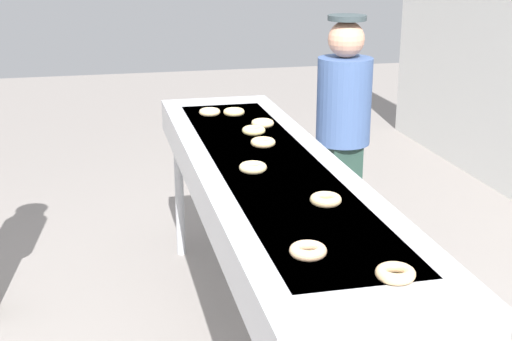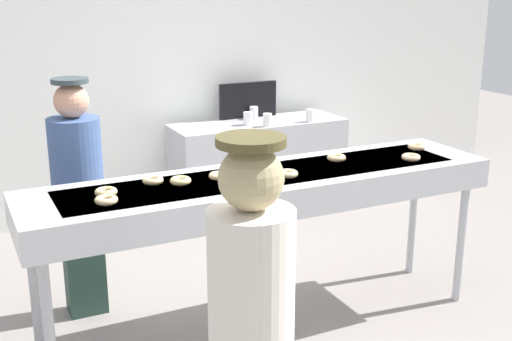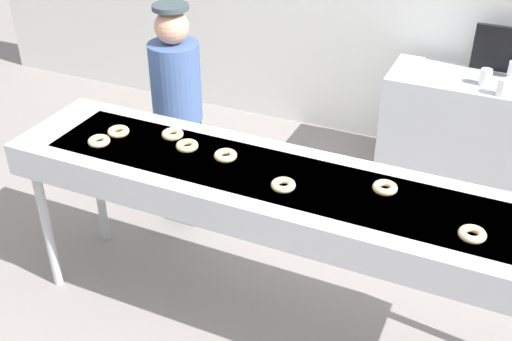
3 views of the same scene
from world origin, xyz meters
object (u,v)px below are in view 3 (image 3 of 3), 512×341
Objects in this scene: plain_donut_2 at (283,185)px; plain_donut_8 at (118,131)px; paper_cup_1 at (503,87)px; plain_donut_5 at (385,188)px; fryer_conveyor at (273,190)px; plain_donut_6 at (173,134)px; worker_baker at (178,108)px; plain_donut_3 at (187,146)px; plain_donut_0 at (472,234)px; paper_cup_2 at (486,77)px; plain_donut_1 at (226,155)px; prep_counter at (494,137)px; plain_donut_4 at (99,141)px.

plain_donut_8 is at bearing 173.25° from plain_donut_2.
plain_donut_8 is 2.56m from paper_cup_1.
paper_cup_1 is (0.38, 1.71, -0.11)m from plain_donut_5.
plain_donut_5 is at bearing 9.30° from fryer_conveyor.
paper_cup_1 is at bearing 46.77° from plain_donut_6.
worker_baker reaches higher than plain_donut_2.
plain_donut_3 is 1.00× the size of plain_donut_6.
fryer_conveyor is 0.67m from plain_donut_6.
plain_donut_5 is at bearing 155.15° from plain_donut_0.
plain_donut_0 is at bearing -84.88° from paper_cup_2.
plain_donut_6 is at bearing 171.59° from plain_donut_0.
plain_donut_2 is 0.48m from plain_donut_5.
plain_donut_1 is 0.65m from plain_donut_8.
plain_donut_6 is 1.03× the size of paper_cup_2.
plain_donut_2 reaches higher than fryer_conveyor.
plain_donut_1 is at bearing 160.39° from plain_donut_2.
plain_donut_3 is at bearing -129.34° from paper_cup_1.
plain_donut_8 is at bearing -177.80° from plain_donut_5.
plain_donut_8 reaches higher than paper_cup_2.
paper_cup_2 reaches higher than prep_counter.
plain_donut_8 is 0.07× the size of prep_counter.
fryer_conveyor reaches higher than paper_cup_1.
prep_counter is (0.84, 2.09, -0.59)m from plain_donut_2.
plain_donut_2 is at bearing 138.25° from worker_baker.
worker_baker is at bearing 92.26° from plain_donut_8.
plain_donut_1 is 0.40m from plain_donut_2.
plain_donut_5 and plain_donut_6 have the same top height.
fryer_conveyor is 23.95× the size of plain_donut_6.
prep_counter is 14.03× the size of paper_cup_1.
plain_donut_0 and plain_donut_3 have the same top height.
plain_donut_1 is at bearing 11.98° from plain_donut_4.
paper_cup_2 is (-0.13, 0.13, 0.00)m from paper_cup_1.
plain_donut_2 reaches higher than paper_cup_1.
plain_donut_3 is 0.80m from worker_baker.
plain_donut_8 is (-0.65, -0.01, 0.00)m from plain_donut_1.
fryer_conveyor is 2.26m from prep_counter.
plain_donut_1 is 1.03× the size of paper_cup_2.
plain_donut_4 is 2.68m from paper_cup_2.
plain_donut_0 is at bearing 152.24° from worker_baker.
plain_donut_3 is at bearing -124.73° from paper_cup_2.
plain_donut_0 is 1.49m from plain_donut_3.
prep_counter is (-0.04, 2.11, -0.59)m from plain_donut_0.
plain_donut_2 is 1.32m from worker_baker.
plain_donut_5 is 1.19m from plain_donut_6.
plain_donut_5 is at bearing 2.08° from plain_donut_3.
prep_counter is at bearing 86.90° from paper_cup_1.
worker_baker reaches higher than plain_donut_8.
plain_donut_1 is 0.70m from plain_donut_4.
paper_cup_2 is (1.75, 1.23, 0.05)m from worker_baker.
plain_donut_4 and plain_donut_5 have the same top height.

